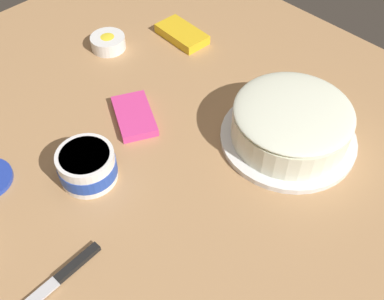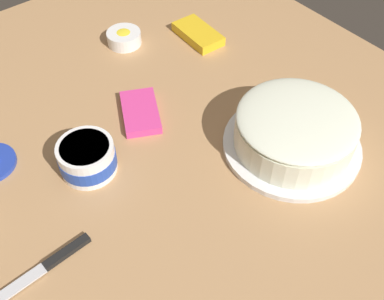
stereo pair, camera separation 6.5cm
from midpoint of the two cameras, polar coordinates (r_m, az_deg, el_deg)
name	(u,v)px [view 2 (the right image)]	position (r m, az deg, el deg)	size (l,w,h in m)	color
ground_plane	(137,168)	(1.01, -5.03, -2.29)	(1.54, 1.54, 0.00)	tan
frosted_cake	(295,132)	(1.04, 14.34, 2.12)	(0.31, 0.31, 0.11)	white
frosting_tub	(87,157)	(0.99, -11.04, -0.98)	(0.12, 0.12, 0.07)	white
spreading_knife	(44,268)	(0.90, -15.82, -13.92)	(0.03, 0.24, 0.01)	silver
sprinkle_bowl_yellow	(124,37)	(1.33, -7.00, 13.65)	(0.09, 0.09, 0.04)	white
candy_box_lower	(140,112)	(1.11, -4.74, 4.65)	(0.14, 0.08, 0.02)	#E53D8E
candy_box_upper	(198,34)	(1.35, 2.17, 14.12)	(0.15, 0.08, 0.03)	yellow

